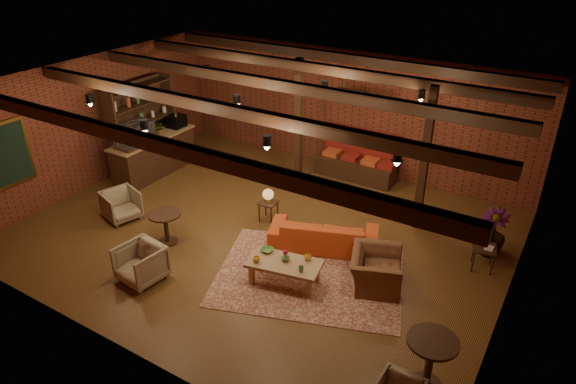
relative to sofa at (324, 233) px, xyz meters
The scene contains 28 objects.
floor 1.47m from the sofa, behind, with size 10.00×10.00×0.00m, color #371C0D.
ceiling 3.21m from the sofa, behind, with size 10.00×8.00×0.02m, color black.
wall_back 4.25m from the sofa, 110.52° to the left, with size 10.00×0.02×3.20m, color brown.
wall_front 4.62m from the sofa, 108.69° to the right, with size 10.00×0.02×3.20m, color brown.
wall_left 6.55m from the sofa, behind, with size 0.02×8.00×3.20m, color brown.
wall_right 3.80m from the sofa, ahead, with size 0.02×8.00×3.20m, color brown.
ceiling_beams 3.11m from the sofa, behind, with size 9.80×6.40×0.22m, color black, non-canonical shape.
ceiling_pipe 3.22m from the sofa, 135.48° to the left, with size 0.12×0.12×9.60m, color black.
post_left 3.39m from the sofa, 130.14° to the left, with size 0.16×0.16×3.20m, color black.
post_right 2.60m from the sofa, 52.52° to the left, with size 0.16×0.16×3.20m, color black.
service_counter 5.60m from the sofa, behind, with size 0.80×2.50×1.60m, color black, non-canonical shape.
plant_counter 5.59m from the sofa, 169.57° to the left, with size 0.35×0.39×0.30m, color #337F33.
shelving_hutch 6.05m from the sofa, behind, with size 0.52×2.00×2.40m, color black, non-canonical shape.
chalkboard_menu 6.94m from the sofa, 158.50° to the right, with size 0.08×0.96×1.46m, color black.
banquette 3.45m from the sofa, 103.79° to the left, with size 2.10×0.70×1.00m, color maroon, non-canonical shape.
service_sign 3.63m from the sofa, 105.83° to the left, with size 0.86×0.06×0.30m, color orange.
ceiling_spotlights 2.91m from the sofa, behind, with size 6.40×4.40×0.28m, color black, non-canonical shape.
rug 1.08m from the sofa, 76.92° to the right, with size 3.48×2.66×0.01m, color maroon.
sofa is the anchor object (origin of this frame).
coffee_table 1.45m from the sofa, 92.94° to the right, with size 1.46×0.92×0.72m.
side_table_lamp 1.63m from the sofa, 168.97° to the left, with size 0.41×0.41×0.79m.
round_table_left 3.29m from the sofa, 151.47° to the right, with size 0.68×0.68×0.71m.
armchair_a 4.66m from the sofa, 163.13° to the right, with size 0.73×0.68×0.75m, color #BDB392.
armchair_b 3.66m from the sofa, 131.07° to the right, with size 0.77×0.72×0.79m, color #BDB392.
armchair_right 1.55m from the sofa, 23.82° to the right, with size 1.05×0.68×0.92m, color brown.
side_table_book 3.13m from the sofa, 17.55° to the left, with size 0.52×0.52×0.50m.
round_table_right 3.84m from the sofa, 39.08° to the right, with size 0.73×0.73×0.86m.
plant_tall 3.56m from the sofa, 27.53° to the left, with size 1.68×1.68×3.00m, color #4C7F4C.
Camera 1 is at (5.45, -7.82, 6.00)m, focal length 32.00 mm.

